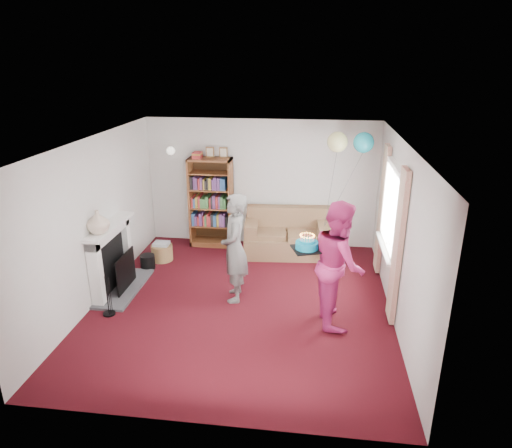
# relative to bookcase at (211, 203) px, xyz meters

# --- Properties ---
(ground) EXTENTS (5.00, 5.00, 0.00)m
(ground) POSITION_rel_bookcase_xyz_m (0.97, -2.30, -0.87)
(ground) COLOR black
(ground) RESTS_ON ground
(wall_back) EXTENTS (4.50, 0.02, 2.50)m
(wall_back) POSITION_rel_bookcase_xyz_m (0.97, 0.21, 0.38)
(wall_back) COLOR silver
(wall_back) RESTS_ON ground
(wall_left) EXTENTS (0.02, 5.00, 2.50)m
(wall_left) POSITION_rel_bookcase_xyz_m (-1.29, -2.30, 0.38)
(wall_left) COLOR silver
(wall_left) RESTS_ON ground
(wall_right) EXTENTS (0.02, 5.00, 2.50)m
(wall_right) POSITION_rel_bookcase_xyz_m (3.23, -2.30, 0.38)
(wall_right) COLOR silver
(wall_right) RESTS_ON ground
(ceiling) EXTENTS (4.50, 5.00, 0.01)m
(ceiling) POSITION_rel_bookcase_xyz_m (0.97, -2.30, 1.63)
(ceiling) COLOR white
(ceiling) RESTS_ON wall_back
(fireplace) EXTENTS (0.55, 1.80, 1.12)m
(fireplace) POSITION_rel_bookcase_xyz_m (-1.12, -2.11, -0.36)
(fireplace) COLOR #3F3F42
(fireplace) RESTS_ON ground
(window_bay) EXTENTS (0.14, 2.02, 2.20)m
(window_bay) POSITION_rel_bookcase_xyz_m (3.17, -1.70, 0.33)
(window_bay) COLOR white
(window_bay) RESTS_ON ground
(wall_sconce) EXTENTS (0.16, 0.23, 0.16)m
(wall_sconce) POSITION_rel_bookcase_xyz_m (-0.78, 0.06, 1.01)
(wall_sconce) COLOR gold
(wall_sconce) RESTS_ON ground
(bookcase) EXTENTS (0.84, 0.42, 1.98)m
(bookcase) POSITION_rel_bookcase_xyz_m (0.00, 0.00, 0.00)
(bookcase) COLOR #472B14
(bookcase) RESTS_ON ground
(sofa) EXTENTS (1.62, 0.86, 0.86)m
(sofa) POSITION_rel_bookcase_xyz_m (1.53, -0.23, -0.55)
(sofa) COLOR brown
(sofa) RESTS_ON ground
(wicker_basket) EXTENTS (0.40, 0.40, 0.36)m
(wicker_basket) POSITION_rel_bookcase_xyz_m (-0.77, -0.91, -0.71)
(wicker_basket) COLOR olive
(wicker_basket) RESTS_ON ground
(person_striped) EXTENTS (0.50, 0.68, 1.71)m
(person_striped) POSITION_rel_bookcase_xyz_m (0.84, -2.14, -0.02)
(person_striped) COLOR black
(person_striped) RESTS_ON ground
(person_magenta) EXTENTS (0.80, 0.96, 1.80)m
(person_magenta) POSITION_rel_bookcase_xyz_m (2.38, -2.59, 0.03)
(person_magenta) COLOR #B42463
(person_magenta) RESTS_ON ground
(birthday_cake) EXTENTS (0.38, 0.38, 0.22)m
(birthday_cake) POSITION_rel_bookcase_xyz_m (1.93, -2.59, 0.27)
(birthday_cake) COLOR black
(birthday_cake) RESTS_ON ground
(balloons) EXTENTS (0.79, 0.35, 1.74)m
(balloons) POSITION_rel_bookcase_xyz_m (2.59, -0.51, 1.35)
(balloons) COLOR #3F3F3F
(balloons) RESTS_ON ground
(mantel_vase) EXTENTS (0.38, 0.38, 0.35)m
(mantel_vase) POSITION_rel_bookcase_xyz_m (-1.15, -2.45, 0.43)
(mantel_vase) COLOR beige
(mantel_vase) RESTS_ON fireplace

